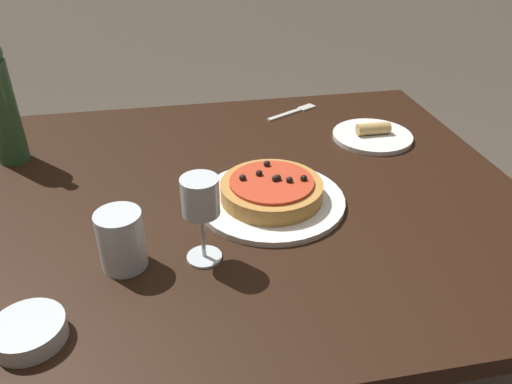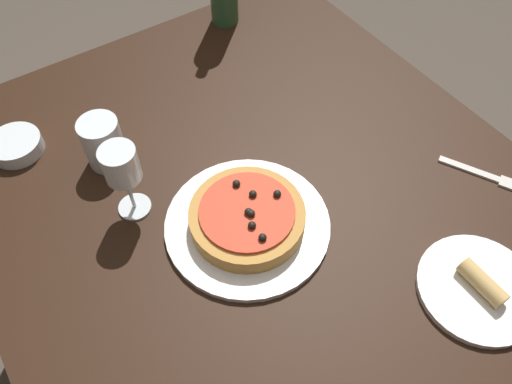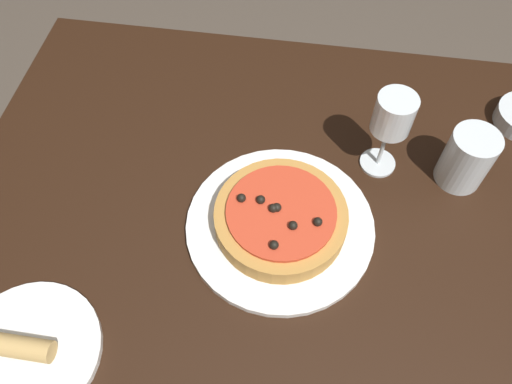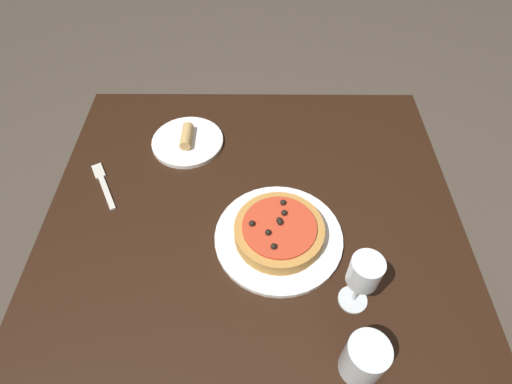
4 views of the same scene
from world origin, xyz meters
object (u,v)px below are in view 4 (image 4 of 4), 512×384
dining_table (252,274)px  fork (103,183)px  dinner_plate (279,237)px  pizza (279,231)px  water_cup (364,359)px  side_plate (188,141)px  wine_glass (364,274)px

dining_table → fork: 0.45m
dinner_plate → pizza: pizza is taller
water_cup → fork: 0.75m
dining_table → pizza: size_ratio=5.71×
fork → dinner_plate: bearing=-138.5°
dinner_plate → side_plate: (-0.32, -0.25, 0.00)m
side_plate → wine_glass: bearing=40.4°
wine_glass → fork: 0.69m
dining_table → fork: bearing=-118.5°
dinner_plate → wine_glass: size_ratio=1.87×
dining_table → pizza: bearing=127.0°
dining_table → dinner_plate: 0.12m
dining_table → water_cup: bearing=40.5°
pizza → water_cup: (0.29, 0.14, 0.02)m
dinner_plate → water_cup: water_cup is taller
dining_table → dinner_plate: dinner_plate is taller
dinner_plate → water_cup: size_ratio=2.87×
dinner_plate → side_plate: bearing=-141.9°
fork → dining_table: bearing=-146.9°
dinner_plate → side_plate: side_plate is taller
fork → water_cup: bearing=-155.5°
wine_glass → side_plate: (-0.47, -0.40, -0.11)m
wine_glass → water_cup: bearing=-3.5°
dining_table → wine_glass: bearing=63.7°
fork → side_plate: 0.25m
dining_table → wine_glass: wine_glass is taller
wine_glass → water_cup: size_ratio=1.53×
water_cup → fork: (-0.45, -0.60, -0.05)m
dinner_plate → pizza: 0.03m
dining_table → dinner_plate: size_ratio=3.94×
dining_table → pizza: 0.14m
fork → side_plate: bearing=-81.7°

